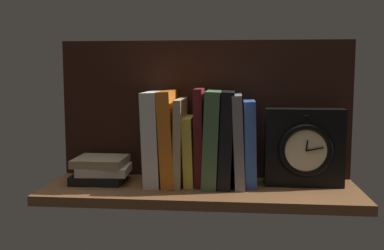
# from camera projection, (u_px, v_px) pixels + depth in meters

# --- Properties ---
(ground_plane) EXTENTS (0.83, 0.27, 0.03)m
(ground_plane) POSITION_uv_depth(u_px,v_px,m) (201.00, 191.00, 1.19)
(ground_plane) COLOR brown
(back_panel) EXTENTS (0.83, 0.01, 0.39)m
(back_panel) POSITION_uv_depth(u_px,v_px,m) (204.00, 109.00, 1.30)
(back_panel) COLOR black
(back_panel) RESTS_ON ground_plane
(book_white_catcher) EXTENTS (0.05, 0.17, 0.25)m
(book_white_catcher) POSITION_uv_depth(u_px,v_px,m) (155.00, 137.00, 1.23)
(book_white_catcher) COLOR silver
(book_white_catcher) RESTS_ON ground_plane
(book_orange_pandolfini) EXTENTS (0.05, 0.17, 0.25)m
(book_orange_pandolfini) POSITION_uv_depth(u_px,v_px,m) (169.00, 137.00, 1.22)
(book_orange_pandolfini) COLOR orange
(book_orange_pandolfini) RESTS_ON ground_plane
(book_tan_shortstories) EXTENTS (0.02, 0.16, 0.23)m
(book_tan_shortstories) POSITION_uv_depth(u_px,v_px,m) (180.00, 141.00, 1.22)
(book_tan_shortstories) COLOR tan
(book_tan_shortstories) RESTS_ON ground_plane
(book_yellow_seinlanguage) EXTENTS (0.03, 0.14, 0.18)m
(book_yellow_seinlanguage) POSITION_uv_depth(u_px,v_px,m) (190.00, 150.00, 1.22)
(book_yellow_seinlanguage) COLOR gold
(book_yellow_seinlanguage) RESTS_ON ground_plane
(book_maroon_dawkins) EXTENTS (0.03, 0.12, 0.26)m
(book_maroon_dawkins) POSITION_uv_depth(u_px,v_px,m) (200.00, 136.00, 1.22)
(book_maroon_dawkins) COLOR maroon
(book_maroon_dawkins) RESTS_ON ground_plane
(book_green_romantic) EXTENTS (0.05, 0.17, 0.25)m
(book_green_romantic) POSITION_uv_depth(u_px,v_px,m) (212.00, 138.00, 1.21)
(book_green_romantic) COLOR #476B44
(book_green_romantic) RESTS_ON ground_plane
(book_black_skeptic) EXTENTS (0.04, 0.16, 0.25)m
(book_black_skeptic) POSITION_uv_depth(u_px,v_px,m) (226.00, 138.00, 1.21)
(book_black_skeptic) COLOR black
(book_black_skeptic) RESTS_ON ground_plane
(book_gray_chess) EXTENTS (0.04, 0.17, 0.24)m
(book_gray_chess) POSITION_uv_depth(u_px,v_px,m) (238.00, 140.00, 1.21)
(book_gray_chess) COLOR gray
(book_gray_chess) RESTS_ON ground_plane
(book_blue_modern) EXTENTS (0.04, 0.12, 0.23)m
(book_blue_modern) POSITION_uv_depth(u_px,v_px,m) (250.00, 143.00, 1.20)
(book_blue_modern) COLOR #2D4C8E
(book_blue_modern) RESTS_ON ground_plane
(framed_clock) EXTENTS (0.21, 0.07, 0.21)m
(framed_clock) POSITION_uv_depth(u_px,v_px,m) (304.00, 148.00, 1.19)
(framed_clock) COLOR black
(framed_clock) RESTS_ON ground_plane
(book_stack_side) EXTENTS (0.16, 0.13, 0.07)m
(book_stack_side) POSITION_uv_depth(u_px,v_px,m) (101.00, 170.00, 1.24)
(book_stack_side) COLOR black
(book_stack_side) RESTS_ON ground_plane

